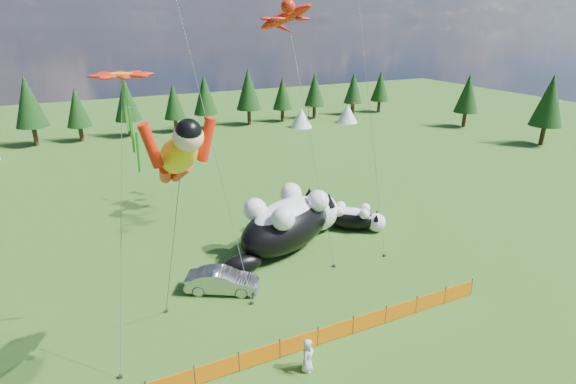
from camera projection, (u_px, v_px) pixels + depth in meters
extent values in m
plane|color=#153A0A|center=(274.00, 317.00, 23.86)|extent=(160.00, 160.00, 0.00)
cylinder|color=#262626|center=(195.00, 376.00, 19.13)|extent=(0.06, 0.06, 1.10)
cylinder|color=#262626|center=(239.00, 362.00, 19.93)|extent=(0.06, 0.06, 1.10)
cylinder|color=#262626|center=(280.00, 349.00, 20.73)|extent=(0.06, 0.06, 1.10)
cylinder|color=#262626|center=(318.00, 336.00, 21.54)|extent=(0.06, 0.06, 1.10)
cylinder|color=#262626|center=(353.00, 325.00, 22.34)|extent=(0.06, 0.06, 1.10)
cylinder|color=#262626|center=(386.00, 314.00, 23.14)|extent=(0.06, 0.06, 1.10)
cylinder|color=#262626|center=(416.00, 305.00, 23.94)|extent=(0.06, 0.06, 1.10)
cylinder|color=#262626|center=(445.00, 295.00, 24.74)|extent=(0.06, 0.06, 1.10)
cylinder|color=#262626|center=(471.00, 287.00, 25.54)|extent=(0.06, 0.06, 1.10)
cube|color=orange|center=(171.00, 384.00, 18.75)|extent=(2.00, 0.04, 0.90)
cube|color=orange|center=(217.00, 370.00, 19.55)|extent=(2.00, 0.04, 0.90)
cube|color=orange|center=(260.00, 356.00, 20.35)|extent=(2.00, 0.04, 0.90)
cube|color=orange|center=(299.00, 343.00, 21.15)|extent=(2.00, 0.04, 0.90)
cube|color=orange|center=(336.00, 331.00, 21.95)|extent=(2.00, 0.04, 0.90)
cube|color=orange|center=(369.00, 320.00, 22.76)|extent=(2.00, 0.04, 0.90)
cube|color=orange|center=(401.00, 310.00, 23.56)|extent=(2.00, 0.04, 0.90)
cube|color=orange|center=(431.00, 301.00, 24.36)|extent=(2.00, 0.04, 0.90)
cube|color=orange|center=(458.00, 292.00, 25.16)|extent=(2.00, 0.04, 0.90)
ellipsoid|color=black|center=(286.00, 226.00, 30.58)|extent=(8.99, 6.98, 3.26)
ellipsoid|color=white|center=(286.00, 215.00, 30.29)|extent=(6.72, 5.14, 1.99)
sphere|color=white|center=(318.00, 211.00, 33.42)|extent=(2.90, 2.90, 2.90)
sphere|color=#CF5061|center=(328.00, 206.00, 34.31)|extent=(0.41, 0.41, 0.41)
ellipsoid|color=black|center=(243.00, 264.00, 27.76)|extent=(2.83, 2.25, 1.27)
cone|color=black|center=(329.00, 200.00, 32.50)|extent=(1.01, 1.01, 1.01)
cone|color=black|center=(309.00, 194.00, 33.51)|extent=(1.01, 1.01, 1.01)
sphere|color=white|center=(291.00, 193.00, 32.17)|extent=(1.52, 1.52, 1.52)
sphere|color=white|center=(318.00, 201.00, 30.80)|extent=(1.52, 1.52, 1.52)
sphere|color=white|center=(255.00, 209.00, 29.39)|extent=(1.52, 1.52, 1.52)
sphere|color=white|center=(283.00, 219.00, 28.02)|extent=(1.52, 1.52, 1.52)
ellipsoid|color=black|center=(351.00, 219.00, 33.73)|extent=(4.24, 3.90, 1.58)
ellipsoid|color=white|center=(352.00, 214.00, 33.59)|extent=(3.16, 2.89, 0.97)
sphere|color=white|center=(376.00, 222.00, 33.37)|extent=(1.40, 1.40, 1.40)
sphere|color=#CF5061|center=(384.00, 223.00, 33.24)|extent=(0.20, 0.20, 0.20)
ellipsoid|color=black|center=(323.00, 222.00, 34.35)|extent=(1.34, 1.25, 0.61)
cone|color=black|center=(376.00, 218.00, 32.78)|extent=(0.49, 0.49, 0.49)
cone|color=black|center=(377.00, 213.00, 33.55)|extent=(0.49, 0.49, 0.49)
sphere|color=white|center=(365.00, 208.00, 33.78)|extent=(0.74, 0.74, 0.74)
sphere|color=white|center=(364.00, 214.00, 32.74)|extent=(0.74, 0.74, 0.74)
sphere|color=white|center=(341.00, 206.00, 34.17)|extent=(0.74, 0.74, 0.74)
sphere|color=white|center=(339.00, 212.00, 33.13)|extent=(0.74, 0.74, 0.74)
imported|color=#A7A8AC|center=(222.00, 281.00, 25.89)|extent=(4.37, 3.31, 1.38)
imported|color=silver|center=(308.00, 355.00, 19.93)|extent=(0.93, 0.91, 1.62)
cylinder|color=#595959|center=(171.00, 248.00, 20.13)|extent=(0.03, 0.03, 11.45)
cube|color=#262626|center=(166.00, 311.00, 24.21)|extent=(0.15, 0.15, 0.16)
cylinder|color=#595959|center=(309.00, 136.00, 29.82)|extent=(0.03, 0.03, 17.22)
cube|color=#262626|center=(334.00, 266.00, 28.66)|extent=(0.15, 0.15, 0.16)
cylinder|color=#595959|center=(121.00, 234.00, 18.67)|extent=(0.03, 0.03, 12.86)
cube|color=#262626|center=(121.00, 376.00, 19.74)|extent=(0.15, 0.15, 0.16)
cube|color=green|center=(129.00, 131.00, 18.41)|extent=(0.18, 0.18, 3.94)
cylinder|color=#595959|center=(214.00, 152.00, 23.53)|extent=(0.03, 0.03, 17.07)
cube|color=#262626|center=(252.00, 303.00, 24.90)|extent=(0.15, 0.15, 0.16)
cylinder|color=#595959|center=(366.00, 78.00, 29.30)|extent=(0.03, 0.03, 23.48)
cube|color=#262626|center=(384.00, 255.00, 29.94)|extent=(0.15, 0.15, 0.16)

